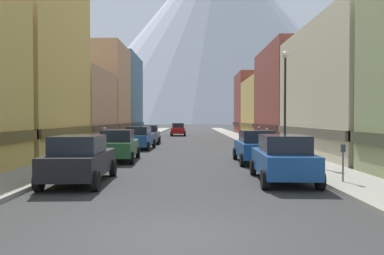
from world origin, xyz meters
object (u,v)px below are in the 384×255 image
object	(u,v)px
car_left_3	(150,134)
parking_meter_near	(344,157)
car_driving_0	(179,129)
car_left_2	(140,138)
car_left_1	(119,145)
car_right_0	(284,158)
car_left_0	(81,159)
pedestrian_0	(260,136)
streetlamp_right	(286,89)
car_right_1	(256,146)
pedestrian_1	(106,139)
pedestrian_2	(268,138)

from	to	relation	value
car_left_3	parking_meter_near	size ratio (longest dim) A/B	3.37
car_driving_0	parking_meter_near	size ratio (longest dim) A/B	3.31
car_left_2	car_left_3	bearing A→B (deg)	89.96
car_left_1	car_driving_0	world-z (taller)	same
car_left_2	parking_meter_near	distance (m)	18.75
car_right_0	car_left_3	bearing A→B (deg)	108.94
car_left_0	car_left_3	xyz separation A→B (m)	(0.00, 22.44, 0.00)
car_left_1	car_driving_0	xyz separation A→B (m)	(2.20, 32.07, 0.00)
car_driving_0	pedestrian_0	world-z (taller)	car_driving_0
parking_meter_near	streetlamp_right	size ratio (longest dim) A/B	0.23
car_right_1	pedestrian_1	bearing A→B (deg)	141.47
car_left_0	pedestrian_0	distance (m)	21.45
car_left_3	car_driving_0	size ratio (longest dim) A/B	1.02
car_left_2	car_right_1	size ratio (longest dim) A/B	1.01
parking_meter_near	car_left_3	bearing A→B (deg)	112.61
parking_meter_near	pedestrian_2	size ratio (longest dim) A/B	0.87
car_left_1	car_left_0	bearing A→B (deg)	-90.01
car_driving_0	streetlamp_right	distance (m)	33.92
car_left_0	car_left_3	bearing A→B (deg)	90.00
car_left_2	car_driving_0	size ratio (longest dim) A/B	1.02
pedestrian_0	car_right_1	bearing A→B (deg)	-101.09
car_driving_0	pedestrian_1	world-z (taller)	car_driving_0
car_left_1	streetlamp_right	distance (m)	9.70
pedestrian_0	pedestrian_1	bearing A→B (deg)	-160.21
car_left_0	parking_meter_near	distance (m)	9.56
car_left_0	car_right_1	xyz separation A→B (m)	(7.60, 6.45, 0.00)
pedestrian_0	pedestrian_1	size ratio (longest dim) A/B	0.96
car_left_1	car_driving_0	size ratio (longest dim) A/B	1.02
car_right_1	pedestrian_2	xyz separation A→B (m)	(2.45, 9.15, -0.05)
car_driving_0	parking_meter_near	xyz separation A→B (m)	(7.35, -39.83, 0.11)
car_left_0	car_driving_0	xyz separation A→B (m)	(2.20, 39.35, 0.00)
car_right_1	pedestrian_1	world-z (taller)	car_right_1
car_right_1	pedestrian_2	world-z (taller)	car_right_1
car_left_1	pedestrian_2	bearing A→B (deg)	39.65
parking_meter_near	pedestrian_2	distance (m)	16.10
car_left_3	pedestrian_0	world-z (taller)	car_left_3
car_left_3	pedestrian_1	distance (m)	8.36
pedestrian_2	car_left_1	bearing A→B (deg)	-140.35
car_left_2	car_left_3	distance (m)	6.79
car_left_2	pedestrian_1	bearing A→B (deg)	-153.90
parking_meter_near	car_left_2	bearing A→B (deg)	120.62
car_left_0	car_left_2	size ratio (longest dim) A/B	1.00
car_left_0	pedestrian_1	size ratio (longest dim) A/B	2.76
car_right_0	car_driving_0	world-z (taller)	same
car_left_1	parking_meter_near	distance (m)	12.31
car_right_1	pedestrian_1	xyz separation A→B (m)	(-10.05, 8.00, -0.01)
car_left_2	streetlamp_right	bearing A→B (deg)	-45.65
pedestrian_0	pedestrian_2	xyz separation A→B (m)	(0.00, -3.35, -0.02)
car_right_1	car_driving_0	xyz separation A→B (m)	(-5.40, 32.90, 0.00)
car_left_2	car_right_0	bearing A→B (deg)	-63.64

